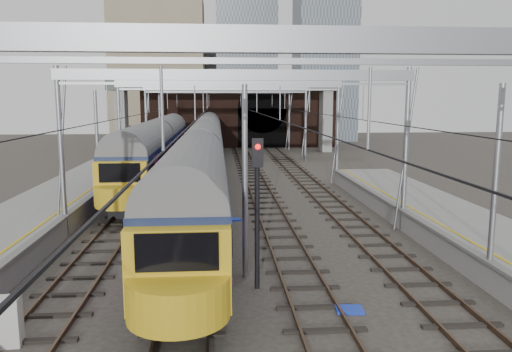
{
  "coord_description": "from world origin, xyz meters",
  "views": [
    {
      "loc": [
        -0.96,
        -15.61,
        6.49
      ],
      "look_at": [
        1.07,
        10.76,
        2.4
      ],
      "focal_mm": 35.0,
      "sensor_mm": 36.0,
      "label": 1
    }
  ],
  "objects": [
    {
      "name": "tracks",
      "position": [
        0.0,
        15.0,
        0.02
      ],
      "size": [
        14.4,
        80.0,
        0.22
      ],
      "color": "#4C3828",
      "rests_on": "ground"
    },
    {
      "name": "train_main",
      "position": [
        -2.0,
        28.93,
        2.49
      ],
      "size": [
        2.81,
        64.95,
        4.83
      ],
      "color": "black",
      "rests_on": "ground"
    },
    {
      "name": "relay_cabinet",
      "position": [
        -6.56,
        -2.7,
        0.66
      ],
      "size": [
        0.72,
        0.62,
        1.32
      ],
      "primitive_type": "cube",
      "rotation": [
        0.0,
        0.0,
        0.11
      ],
      "color": "silver",
      "rests_on": "ground"
    },
    {
      "name": "signal_near_centre",
      "position": [
        0.35,
        0.77,
        3.26
      ],
      "size": [
        0.37,
        0.48,
        5.21
      ],
      "rotation": [
        0.0,
        0.0,
        -0.01
      ],
      "color": "black",
      "rests_on": "ground"
    },
    {
      "name": "retaining_wall",
      "position": [
        1.4,
        51.93,
        4.33
      ],
      "size": [
        28.0,
        2.75,
        9.0
      ],
      "color": "black",
      "rests_on": "ground"
    },
    {
      "name": "train_second",
      "position": [
        -6.0,
        26.55,
        2.51
      ],
      "size": [
        2.83,
        32.79,
        4.86
      ],
      "color": "black",
      "rests_on": "ground"
    },
    {
      "name": "equip_cover_c",
      "position": [
        3.05,
        -1.28,
        0.05
      ],
      "size": [
        0.89,
        0.66,
        0.1
      ],
      "primitive_type": "cube",
      "rotation": [
        0.0,
        0.0,
        -0.09
      ],
      "color": "blue",
      "rests_on": "ground"
    },
    {
      "name": "ground",
      "position": [
        0.0,
        0.0,
        0.0
      ],
      "size": [
        160.0,
        160.0,
        0.0
      ],
      "primitive_type": "plane",
      "color": "#38332D",
      "rests_on": "ground"
    },
    {
      "name": "overhead_line",
      "position": [
        0.0,
        21.49,
        6.57
      ],
      "size": [
        16.8,
        80.0,
        8.0
      ],
      "color": "gray",
      "rests_on": "ground"
    },
    {
      "name": "city_skyline",
      "position": [
        2.73,
        70.48,
        17.09
      ],
      "size": [
        37.5,
        27.5,
        60.0
      ],
      "color": "tan",
      "rests_on": "ground"
    },
    {
      "name": "equip_cover_b",
      "position": [
        -0.16,
        10.64,
        0.04
      ],
      "size": [
        0.89,
        0.75,
        0.09
      ],
      "primitive_type": "cube",
      "rotation": [
        0.0,
        0.0,
        0.32
      ],
      "color": "blue",
      "rests_on": "ground"
    },
    {
      "name": "overbridge",
      "position": [
        0.0,
        46.0,
        7.27
      ],
      "size": [
        28.0,
        3.0,
        9.25
      ],
      "color": "gray",
      "rests_on": "ground"
    },
    {
      "name": "signal_near_left",
      "position": [
        -2.24,
        -0.87,
        2.95
      ],
      "size": [
        0.35,
        0.46,
        4.65
      ],
      "rotation": [
        0.0,
        0.0,
        0.1
      ],
      "color": "black",
      "rests_on": "ground"
    },
    {
      "name": "equip_cover_a",
      "position": [
        -2.74,
        6.36,
        0.05
      ],
      "size": [
        1.03,
        0.84,
        0.11
      ],
      "primitive_type": "cube",
      "rotation": [
        0.0,
        0.0,
        -0.25
      ],
      "color": "blue",
      "rests_on": "ground"
    }
  ]
}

